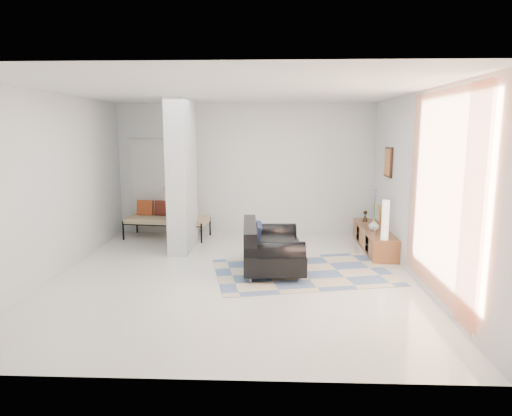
{
  "coord_description": "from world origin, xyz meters",
  "views": [
    {
      "loc": [
        0.62,
        -6.8,
        2.25
      ],
      "look_at": [
        0.32,
        0.6,
        0.97
      ],
      "focal_mm": 32.0,
      "sensor_mm": 36.0,
      "label": 1
    }
  ],
  "objects": [
    {
      "name": "floor",
      "position": [
        0.0,
        0.0,
        0.0
      ],
      "size": [
        6.0,
        6.0,
        0.0
      ],
      "primitive_type": "plane",
      "color": "silver",
      "rests_on": "ground"
    },
    {
      "name": "ceiling",
      "position": [
        0.0,
        0.0,
        2.8
      ],
      "size": [
        6.0,
        6.0,
        0.0
      ],
      "primitive_type": "plane",
      "rotation": [
        3.14,
        0.0,
        0.0
      ],
      "color": "white",
      "rests_on": "wall_back"
    },
    {
      "name": "wall_back",
      "position": [
        0.0,
        3.0,
        1.4
      ],
      "size": [
        6.0,
        0.0,
        6.0
      ],
      "primitive_type": "plane",
      "rotation": [
        1.57,
        0.0,
        0.0
      ],
      "color": "silver",
      "rests_on": "ground"
    },
    {
      "name": "wall_front",
      "position": [
        0.0,
        -3.0,
        1.4
      ],
      "size": [
        6.0,
        0.0,
        6.0
      ],
      "primitive_type": "plane",
      "rotation": [
        -1.57,
        0.0,
        0.0
      ],
      "color": "silver",
      "rests_on": "ground"
    },
    {
      "name": "wall_left",
      "position": [
        -2.75,
        0.0,
        1.4
      ],
      "size": [
        0.0,
        6.0,
        6.0
      ],
      "primitive_type": "plane",
      "rotation": [
        1.57,
        0.0,
        1.57
      ],
      "color": "silver",
      "rests_on": "ground"
    },
    {
      "name": "wall_right",
      "position": [
        2.75,
        0.0,
        1.4
      ],
      "size": [
        0.0,
        6.0,
        6.0
      ],
      "primitive_type": "plane",
      "rotation": [
        1.57,
        0.0,
        -1.57
      ],
      "color": "silver",
      "rests_on": "ground"
    },
    {
      "name": "partition_column",
      "position": [
        -1.1,
        1.6,
        1.4
      ],
      "size": [
        0.35,
        1.2,
        2.8
      ],
      "primitive_type": "cube",
      "color": "silver",
      "rests_on": "floor"
    },
    {
      "name": "hallway_door",
      "position": [
        -2.1,
        2.96,
        1.02
      ],
      "size": [
        0.85,
        0.06,
        2.04
      ],
      "primitive_type": "cube",
      "color": "beige",
      "rests_on": "floor"
    },
    {
      "name": "curtain",
      "position": [
        2.67,
        -1.15,
        1.45
      ],
      "size": [
        0.0,
        2.55,
        2.55
      ],
      "primitive_type": "plane",
      "rotation": [
        1.57,
        0.0,
        1.57
      ],
      "color": "#FF7843",
      "rests_on": "wall_right"
    },
    {
      "name": "wall_art",
      "position": [
        2.72,
        1.7,
        1.65
      ],
      "size": [
        0.04,
        0.45,
        0.55
      ],
      "primitive_type": "cube",
      "color": "#3D1E10",
      "rests_on": "wall_right"
    },
    {
      "name": "media_console",
      "position": [
        2.52,
        1.7,
        0.2
      ],
      "size": [
        0.45,
        2.02,
        0.8
      ],
      "color": "brown",
      "rests_on": "floor"
    },
    {
      "name": "loveseat",
      "position": [
        0.54,
        0.35,
        0.36
      ],
      "size": [
        1.02,
        1.64,
        0.76
      ],
      "rotation": [
        0.0,
        0.0,
        0.06
      ],
      "color": "silver",
      "rests_on": "floor"
    },
    {
      "name": "daybed",
      "position": [
        -1.63,
        2.48,
        0.42
      ],
      "size": [
        1.76,
        0.9,
        0.77
      ],
      "rotation": [
        0.0,
        0.0,
        -0.12
      ],
      "color": "black",
      "rests_on": "floor"
    },
    {
      "name": "area_rug",
      "position": [
        1.08,
        0.2,
        0.01
      ],
      "size": [
        3.06,
        2.36,
        0.01
      ],
      "primitive_type": "cube",
      "rotation": [
        0.0,
        0.0,
        0.21
      ],
      "color": "#C1B494",
      "rests_on": "floor"
    },
    {
      "name": "cylinder_lamp",
      "position": [
        2.5,
        0.82,
        0.74
      ],
      "size": [
        0.12,
        0.12,
        0.67
      ],
      "primitive_type": "cylinder",
      "color": "white",
      "rests_on": "media_console"
    },
    {
      "name": "bronze_figurine",
      "position": [
        2.47,
        2.35,
        0.51
      ],
      "size": [
        0.12,
        0.12,
        0.22
      ],
      "primitive_type": null,
      "rotation": [
        0.0,
        0.0,
        0.08
      ],
      "color": "black",
      "rests_on": "media_console"
    },
    {
      "name": "vase",
      "position": [
        2.47,
        1.53,
        0.5
      ],
      "size": [
        0.22,
        0.22,
        0.2
      ],
      "primitive_type": "imported",
      "rotation": [
        0.0,
        0.0,
        0.16
      ],
      "color": "silver",
      "rests_on": "media_console"
    }
  ]
}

